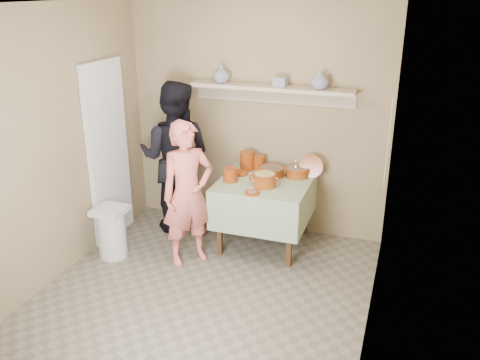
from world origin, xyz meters
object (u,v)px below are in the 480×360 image
at_px(person_helper, 175,158).
at_px(cazuela_rice, 264,179).
at_px(trash_bin, 112,232).
at_px(person_cook, 188,194).
at_px(serving_table, 265,191).

relative_size(person_helper, cazuela_rice, 5.34).
xyz_separation_m(cazuela_rice, trash_bin, (-1.49, -0.63, -0.56)).
distance_m(person_cook, serving_table, 0.88).
xyz_separation_m(person_helper, cazuela_rice, (1.13, -0.23, -0.04)).
bearing_deg(trash_bin, serving_table, 28.27).
height_order(person_cook, person_helper, person_helper).
relative_size(cazuela_rice, trash_bin, 0.59).
bearing_deg(person_cook, cazuela_rice, -13.70).
relative_size(person_helper, serving_table, 1.81).
bearing_deg(person_helper, cazuela_rice, 161.13).
height_order(person_helper, trash_bin, person_helper).
bearing_deg(cazuela_rice, serving_table, 103.60).
bearing_deg(person_helper, trash_bin, 59.56).
relative_size(person_helper, trash_bin, 3.15).
bearing_deg(person_helper, serving_table, 168.76).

